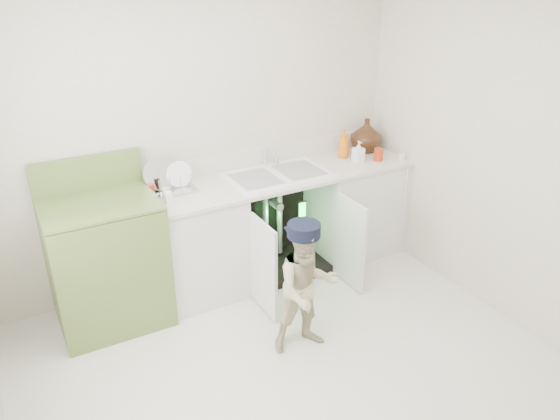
# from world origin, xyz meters

# --- Properties ---
(ground) EXTENTS (3.50, 3.50, 0.00)m
(ground) POSITION_xyz_m (0.00, 0.00, 0.00)
(ground) COLOR beige
(ground) RESTS_ON ground
(room_shell) EXTENTS (6.00, 5.50, 1.26)m
(room_shell) POSITION_xyz_m (0.00, 0.00, 1.25)
(room_shell) COLOR beige
(room_shell) RESTS_ON ground
(counter_run) EXTENTS (2.44, 1.02, 1.20)m
(counter_run) POSITION_xyz_m (0.57, 1.21, 0.47)
(counter_run) COLOR silver
(counter_run) RESTS_ON ground
(avocado_stove) EXTENTS (0.79, 0.65, 1.23)m
(avocado_stove) POSITION_xyz_m (-0.90, 1.18, 0.51)
(avocado_stove) COLOR #5D7533
(avocado_stove) RESTS_ON ground
(repair_worker) EXTENTS (0.65, 0.90, 0.97)m
(repair_worker) POSITION_xyz_m (0.22, 0.19, 0.49)
(repair_worker) COLOR beige
(repair_worker) RESTS_ON ground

